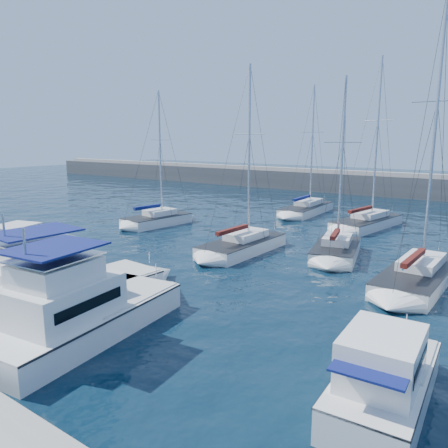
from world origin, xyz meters
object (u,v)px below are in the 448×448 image
Objects in this scene: sailboat_mid_d at (418,275)px; sailboat_back_a at (307,209)px; motor_yacht_port_inner at (58,290)px; sailboat_mid_c at (336,250)px; motor_yacht_stbd_outer at (383,381)px; sailboat_back_b at (367,222)px; sailboat_mid_b at (243,245)px; motor_yacht_stbd_inner at (77,313)px; motor_yacht_port_outer at (22,250)px; sailboat_mid_a at (157,220)px.

sailboat_mid_d reaches higher than sailboat_back_a.
sailboat_mid_c reaches higher than motor_yacht_port_inner.
sailboat_back_b is at bearing 105.29° from motor_yacht_stbd_outer.
sailboat_back_a reaches higher than sailboat_mid_b.
motor_yacht_stbd_outer is 19.89m from sailboat_mid_b.
motor_yacht_stbd_inner is 1.53× the size of motor_yacht_stbd_outer.
motor_yacht_port_inner is at bearing -93.00° from sailboat_mid_b.
motor_yacht_port_outer and motor_yacht_stbd_outer have the same top height.
motor_yacht_port_outer is at bearing -111.57° from sailboat_back_b.
motor_yacht_stbd_inner is 0.69× the size of sailboat_mid_b.
motor_yacht_port_inner is 30.30m from sailboat_back_b.
motor_yacht_stbd_inner is 0.60× the size of sailboat_back_b.
sailboat_mid_c reaches higher than motor_yacht_stbd_outer.
sailboat_mid_b is 0.87× the size of sailboat_back_b.
sailboat_mid_c is at bearing 71.43° from motor_yacht_port_inner.
sailboat_back_b is at bearing 119.09° from sailboat_mid_d.
sailboat_back_b is (-9.48, 28.48, -0.42)m from motor_yacht_stbd_outer.
motor_yacht_port_outer is 0.48× the size of sailboat_mid_a.
sailboat_mid_a is 0.91× the size of sailboat_back_a.
motor_yacht_port_outer is at bearing 152.21° from motor_yacht_stbd_inner.
sailboat_mid_d reaches higher than motor_yacht_port_outer.
motor_yacht_stbd_inner is at bearing -85.67° from sailboat_back_b.
sailboat_back_a is at bearing 101.66° from sailboat_mid_b.
sailboat_mid_b is 15.44m from sailboat_back_b.
motor_yacht_stbd_inner is (12.86, -4.98, 0.19)m from motor_yacht_port_outer.
sailboat_mid_c is (7.52, 17.72, -0.61)m from motor_yacht_port_inner.
sailboat_back_a is (9.24, 14.89, -0.01)m from sailboat_mid_a.
motor_yacht_stbd_outer is 0.37× the size of sailboat_mid_d.
motor_yacht_stbd_outer is at bearing -42.56° from sailboat_mid_b.
motor_yacht_port_inner is 0.62× the size of sailboat_back_b.
motor_yacht_stbd_outer is 13.82m from sailboat_mid_d.
motor_yacht_stbd_inner is at bearing -81.42° from sailboat_mid_b.
motor_yacht_port_outer is 0.63× the size of motor_yacht_port_inner.
sailboat_back_a reaches higher than motor_yacht_port_outer.
motor_yacht_port_inner is at bearing -51.54° from sailboat_mid_a.
motor_yacht_port_outer is 22.18m from sailboat_mid_c.
sailboat_mid_b is 19.00m from sailboat_back_a.
sailboat_back_b is at bearing 73.18° from sailboat_mid_b.
sailboat_mid_d is 1.05× the size of sailboat_back_b.
sailboat_back_a is at bearing 60.48° from motor_yacht_port_outer.
sailboat_mid_d is at bearing -1.69° from sailboat_mid_a.
sailboat_mid_d is 24.63m from sailboat_back_a.
sailboat_mid_a is at bearing 172.69° from sailboat_mid_d.
sailboat_back_b is at bearing 43.35° from motor_yacht_port_outer.
sailboat_mid_a is 19.01m from sailboat_mid_c.
sailboat_back_a is at bearing 131.78° from sailboat_mid_d.
motor_yacht_stbd_outer is at bearing 8.92° from motor_yacht_port_inner.
motor_yacht_port_outer is 30.35m from sailboat_back_b.
motor_yacht_port_inner is at bearing -126.86° from sailboat_mid_c.
sailboat_mid_d is at bearing 0.92° from sailboat_mid_b.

